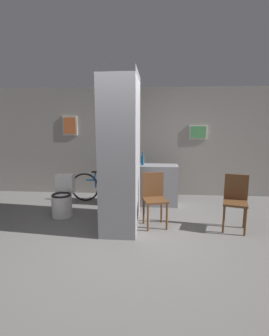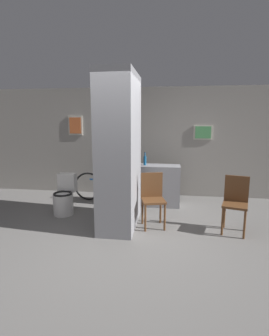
# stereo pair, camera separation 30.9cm
# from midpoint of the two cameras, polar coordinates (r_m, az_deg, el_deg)

# --- Properties ---
(ground_plane) EXTENTS (14.00, 14.00, 0.00)m
(ground_plane) POSITION_cam_midpoint_polar(r_m,az_deg,el_deg) (4.22, -4.61, -15.41)
(ground_plane) COLOR slate
(wall_back) EXTENTS (8.00, 0.09, 2.60)m
(wall_back) POSITION_cam_midpoint_polar(r_m,az_deg,el_deg) (6.43, -1.22, 5.66)
(wall_back) COLOR gray
(wall_back) RESTS_ON ground_plane
(pillar_center) EXTENTS (0.61, 1.27, 2.60)m
(pillar_center) POSITION_cam_midpoint_polar(r_m,az_deg,el_deg) (4.48, -4.93, 3.51)
(pillar_center) COLOR gray
(pillar_center) RESTS_ON ground_plane
(counter_shelf) EXTENTS (1.31, 0.44, 0.88)m
(counter_shelf) POSITION_cam_midpoint_polar(r_m,az_deg,el_deg) (5.72, 1.23, -3.69)
(counter_shelf) COLOR gray
(counter_shelf) RESTS_ON ground_plane
(toilet) EXTENTS (0.39, 0.55, 0.77)m
(toilet) POSITION_cam_midpoint_polar(r_m,az_deg,el_deg) (5.34, -16.95, -6.47)
(toilet) COLOR white
(toilet) RESTS_ON ground_plane
(chair_near_pillar) EXTENTS (0.47, 0.47, 0.93)m
(chair_near_pillar) POSITION_cam_midpoint_polar(r_m,az_deg,el_deg) (4.58, 2.38, -6.22)
(chair_near_pillar) COLOR brown
(chair_near_pillar) RESTS_ON ground_plane
(chair_by_doorway) EXTENTS (0.47, 0.47, 0.93)m
(chair_by_doorway) POSITION_cam_midpoint_polar(r_m,az_deg,el_deg) (4.69, 19.37, -6.45)
(chair_by_doorway) COLOR brown
(chair_by_doorway) RESTS_ON ground_plane
(bicycle) EXTENTS (1.65, 0.42, 0.71)m
(bicycle) POSITION_cam_midpoint_polar(r_m,az_deg,el_deg) (5.99, -7.56, -4.11)
(bicycle) COLOR black
(bicycle) RESTS_ON ground_plane
(bottle_tall) EXTENTS (0.06, 0.06, 0.29)m
(bottle_tall) POSITION_cam_midpoint_polar(r_m,az_deg,el_deg) (5.61, 0.23, 1.73)
(bottle_tall) COLOR #19598C
(bottle_tall) RESTS_ON counter_shelf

